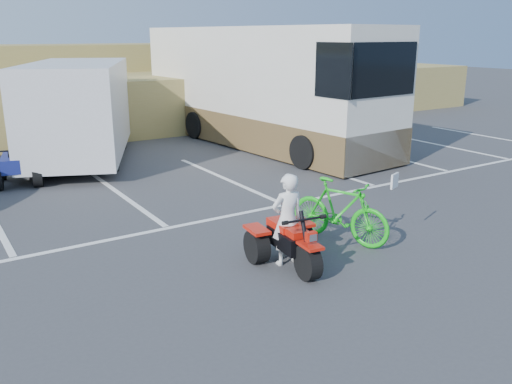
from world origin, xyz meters
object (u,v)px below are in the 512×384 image
red_trike_atv (291,267)px  green_dirt_bike (340,211)px  rider (287,220)px  quad_atv_blue (20,183)px  rv_motorhome (260,95)px  cargo_trailer (79,109)px  quad_atv_green (74,171)px

red_trike_atv → green_dirt_bike: 1.54m
green_dirt_bike → rider: bearing=171.6°
rider → quad_atv_blue: 7.96m
red_trike_atv → rider: (0.02, 0.15, 0.74)m
red_trike_atv → rv_motorhome: rv_motorhome is taller
red_trike_atv → green_dirt_bike: bearing=24.8°
green_dirt_bike → quad_atv_blue: 8.24m
red_trike_atv → rider: 0.76m
red_trike_atv → cargo_trailer: cargo_trailer is taller
quad_atv_blue → rv_motorhome: bearing=20.9°
green_dirt_bike → rv_motorhome: 9.13m
rider → quad_atv_green: (-1.23, 7.98, -0.74)m
green_dirt_bike → rv_motorhome: size_ratio=0.18×
red_trike_atv → cargo_trailer: bearing=100.6°
red_trike_atv → rv_motorhome: (5.07, 8.72, 1.60)m
green_dirt_bike → cargo_trailer: (-2.00, 8.86, 0.94)m
rider → green_dirt_bike: 1.39m
quad_atv_blue → quad_atv_green: (1.45, 0.52, 0.00)m
rider → cargo_trailer: (-0.66, 9.15, 0.76)m
quad_atv_blue → quad_atv_green: 1.54m
quad_atv_green → red_trike_atv: bearing=-61.8°
rider → green_dirt_bike: (1.34, 0.30, -0.18)m
red_trike_atv → quad_atv_green: bearing=105.2°
rider → rv_motorhome: bearing=-113.9°
green_dirt_bike → red_trike_atv: bearing=177.3°
rv_motorhome → quad_atv_blue: (-7.74, -1.12, -1.60)m
cargo_trailer → quad_atv_green: size_ratio=4.24×
red_trike_atv → rv_motorhome: bearing=66.5°
red_trike_atv → rider: size_ratio=0.97×
green_dirt_bike → quad_atv_green: green_dirt_bike is taller
green_dirt_bike → cargo_trailer: bearing=81.9°
rv_motorhome → quad_atv_green: 6.52m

